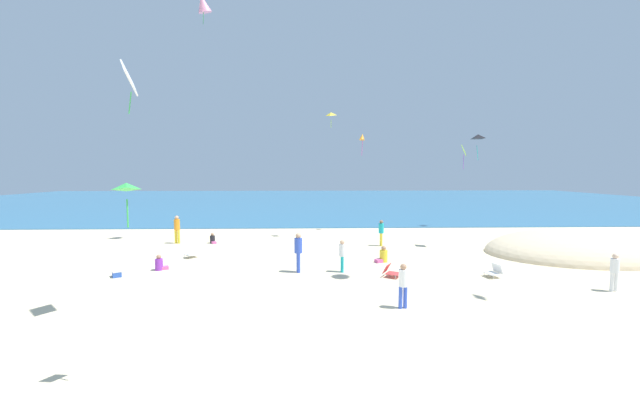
{
  "coord_description": "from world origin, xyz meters",
  "views": [
    {
      "loc": [
        -0.53,
        -9.27,
        4.42
      ],
      "look_at": [
        0.0,
        8.07,
        3.12
      ],
      "focal_mm": 20.55,
      "sensor_mm": 36.0,
      "label": 1
    }
  ],
  "objects_px": {
    "kite_orange": "(362,137)",
    "kite_green": "(126,187)",
    "kite_black": "(478,137)",
    "beach_chair_far_right": "(192,253)",
    "kite_yellow": "(331,114)",
    "person_8": "(342,254)",
    "person_1": "(383,256)",
    "beach_chair_near_camera": "(494,271)",
    "kite_white": "(129,78)",
    "person_5": "(615,270)",
    "person_4": "(298,250)",
    "kite_pink": "(203,4)",
    "person_3": "(213,239)",
    "kite_lime": "(464,151)",
    "cooler_box": "(117,274)",
    "person_7": "(177,227)",
    "person_6": "(160,264)",
    "person_0": "(403,283)",
    "person_2": "(381,231)",
    "beach_chair_mid_beach": "(391,271)"
  },
  "relations": [
    {
      "from": "kite_orange",
      "to": "kite_green",
      "type": "xyz_separation_m",
      "value": [
        -7.61,
        -20.22,
        -2.95
      ]
    },
    {
      "from": "kite_orange",
      "to": "kite_black",
      "type": "relative_size",
      "value": 1.11
    },
    {
      "from": "beach_chair_far_right",
      "to": "kite_yellow",
      "type": "relative_size",
      "value": 0.78
    },
    {
      "from": "person_8",
      "to": "person_1",
      "type": "bearing_deg",
      "value": 37.98
    },
    {
      "from": "beach_chair_near_camera",
      "to": "kite_white",
      "type": "xyz_separation_m",
      "value": [
        -13.05,
        -4.0,
        6.88
      ]
    },
    {
      "from": "person_5",
      "to": "person_4",
      "type": "bearing_deg",
      "value": -106.82
    },
    {
      "from": "kite_black",
      "to": "person_8",
      "type": "bearing_deg",
      "value": -148.88
    },
    {
      "from": "kite_green",
      "to": "kite_pink",
      "type": "height_order",
      "value": "kite_pink"
    },
    {
      "from": "person_3",
      "to": "kite_white",
      "type": "distance_m",
      "value": 13.77
    },
    {
      "from": "person_4",
      "to": "kite_lime",
      "type": "relative_size",
      "value": 0.9
    },
    {
      "from": "cooler_box",
      "to": "kite_orange",
      "type": "distance_m",
      "value": 18.47
    },
    {
      "from": "person_3",
      "to": "person_7",
      "type": "relative_size",
      "value": 0.37
    },
    {
      "from": "person_1",
      "to": "person_4",
      "type": "xyz_separation_m",
      "value": [
        -4.13,
        -1.74,
        0.72
      ]
    },
    {
      "from": "kite_orange",
      "to": "person_5",
      "type": "bearing_deg",
      "value": -63.22
    },
    {
      "from": "person_8",
      "to": "kite_yellow",
      "type": "bearing_deg",
      "value": 89.05
    },
    {
      "from": "cooler_box",
      "to": "kite_green",
      "type": "bearing_deg",
      "value": -60.84
    },
    {
      "from": "kite_pink",
      "to": "kite_black",
      "type": "bearing_deg",
      "value": -8.09
    },
    {
      "from": "person_4",
      "to": "person_6",
      "type": "height_order",
      "value": "person_4"
    },
    {
      "from": "person_1",
      "to": "person_4",
      "type": "height_order",
      "value": "person_4"
    },
    {
      "from": "person_7",
      "to": "kite_lime",
      "type": "relative_size",
      "value": 0.9
    },
    {
      "from": "person_3",
      "to": "person_8",
      "type": "distance_m",
      "value": 10.21
    },
    {
      "from": "kite_lime",
      "to": "person_8",
      "type": "bearing_deg",
      "value": -129.93
    },
    {
      "from": "kite_green",
      "to": "person_4",
      "type": "bearing_deg",
      "value": 70.17
    },
    {
      "from": "person_7",
      "to": "kite_green",
      "type": "distance_m",
      "value": 16.54
    },
    {
      "from": "person_0",
      "to": "person_8",
      "type": "height_order",
      "value": "person_0"
    },
    {
      "from": "beach_chair_far_right",
      "to": "person_3",
      "type": "distance_m",
      "value": 3.91
    },
    {
      "from": "person_1",
      "to": "cooler_box",
      "type": "bearing_deg",
      "value": -13.47
    },
    {
      "from": "cooler_box",
      "to": "kite_lime",
      "type": "relative_size",
      "value": 0.29
    },
    {
      "from": "person_2",
      "to": "kite_orange",
      "type": "distance_m",
      "value": 8.48
    },
    {
      "from": "person_5",
      "to": "beach_chair_far_right",
      "type": "bearing_deg",
      "value": -111.41
    },
    {
      "from": "cooler_box",
      "to": "kite_yellow",
      "type": "bearing_deg",
      "value": 42.93
    },
    {
      "from": "person_1",
      "to": "kite_lime",
      "type": "xyz_separation_m",
      "value": [
        8.7,
        11.23,
        5.86
      ]
    },
    {
      "from": "beach_chair_far_right",
      "to": "person_1",
      "type": "xyz_separation_m",
      "value": [
        9.74,
        -1.21,
        0.04
      ]
    },
    {
      "from": "person_0",
      "to": "kite_lime",
      "type": "height_order",
      "value": "kite_lime"
    },
    {
      "from": "kite_pink",
      "to": "beach_chair_near_camera",
      "type": "bearing_deg",
      "value": -30.19
    },
    {
      "from": "person_6",
      "to": "kite_green",
      "type": "distance_m",
      "value": 10.5
    },
    {
      "from": "beach_chair_far_right",
      "to": "kite_lime",
      "type": "relative_size",
      "value": 0.42
    },
    {
      "from": "beach_chair_near_camera",
      "to": "person_5",
      "type": "distance_m",
      "value": 4.07
    },
    {
      "from": "person_0",
      "to": "person_2",
      "type": "distance_m",
      "value": 10.28
    },
    {
      "from": "beach_chair_near_camera",
      "to": "person_6",
      "type": "height_order",
      "value": "person_6"
    },
    {
      "from": "beach_chair_mid_beach",
      "to": "kite_yellow",
      "type": "distance_m",
      "value": 12.51
    },
    {
      "from": "beach_chair_mid_beach",
      "to": "kite_white",
      "type": "relative_size",
      "value": 0.55
    },
    {
      "from": "beach_chair_near_camera",
      "to": "person_7",
      "type": "height_order",
      "value": "person_7"
    },
    {
      "from": "cooler_box",
      "to": "person_8",
      "type": "bearing_deg",
      "value": 2.69
    },
    {
      "from": "person_7",
      "to": "kite_green",
      "type": "height_order",
      "value": "kite_green"
    },
    {
      "from": "person_0",
      "to": "person_5",
      "type": "distance_m",
      "value": 8.42
    },
    {
      "from": "person_2",
      "to": "person_1",
      "type": "bearing_deg",
      "value": -96.8
    },
    {
      "from": "beach_chair_far_right",
      "to": "person_8",
      "type": "height_order",
      "value": "person_8"
    },
    {
      "from": "person_6",
      "to": "kite_orange",
      "type": "xyz_separation_m",
      "value": [
        10.79,
        10.99,
        6.82
      ]
    },
    {
      "from": "person_7",
      "to": "kite_yellow",
      "type": "relative_size",
      "value": 1.67
    }
  ]
}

